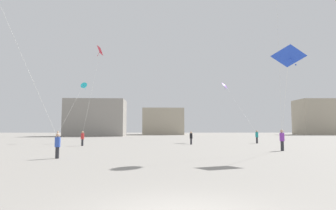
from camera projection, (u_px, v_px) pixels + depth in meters
name	position (u px, v px, depth m)	size (l,w,h in m)	color
person_in_white	(58.00, 137.00, 36.55)	(0.35, 0.35, 1.63)	#2D2D33
person_in_teal	(257.00, 136.00, 38.20)	(0.38, 0.38, 1.74)	#2D2D33
person_in_red	(82.00, 138.00, 32.38)	(0.36, 0.36, 1.65)	#2D2D33
person_in_purple	(282.00, 139.00, 24.98)	(0.40, 0.40, 1.83)	#2D2D33
person_in_blue	(58.00, 145.00, 18.50)	(0.35, 0.35, 1.60)	#2D2D33
person_in_black	(191.00, 137.00, 35.32)	(0.35, 0.35, 1.59)	#2D2D33
kite_cobalt_delta	(289.00, 57.00, 19.35)	(2.79, 6.53, 5.97)	blue
kite_crimson_delta	(100.00, 51.00, 37.26)	(1.46, 4.96, 11.27)	red
kite_violet_diamond	(225.00, 85.00, 44.42)	(3.71, 6.51, 7.91)	purple
kite_cyan_diamond	(84.00, 85.00, 42.20)	(2.32, 5.69, 7.45)	#1EB2C6
building_left_hall	(96.00, 118.00, 78.64)	(15.94, 10.22, 9.86)	gray
building_centre_hall	(163.00, 122.00, 100.66)	(14.16, 16.75, 8.82)	#A39984
building_right_hall	(321.00, 117.00, 98.33)	(15.53, 10.06, 11.95)	#A39984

